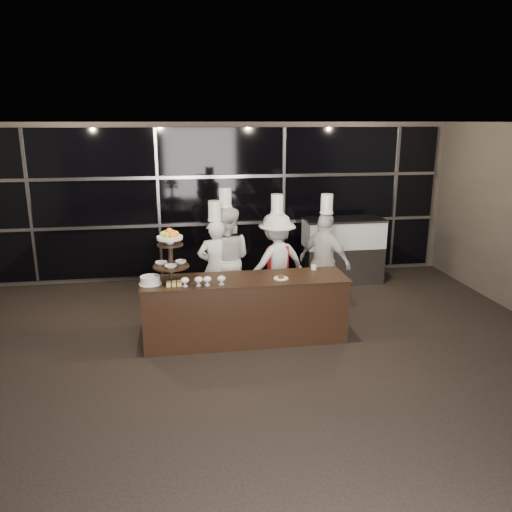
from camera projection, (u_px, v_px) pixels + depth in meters
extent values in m
plane|color=black|center=(268.00, 417.00, 5.26)|extent=(10.00, 10.00, 0.00)
plane|color=black|center=(270.00, 124.00, 4.47)|extent=(10.00, 10.00, 0.00)
plane|color=#473F38|center=(222.00, 202.00, 9.63)|extent=(9.00, 0.00, 9.00)
cube|color=black|center=(222.00, 202.00, 9.58)|extent=(8.60, 0.04, 2.80)
cube|color=#A5A5AA|center=(223.00, 223.00, 9.63)|extent=(8.60, 0.06, 0.06)
cube|color=#A5A5AA|center=(222.00, 177.00, 9.40)|extent=(8.60, 0.06, 0.06)
cube|color=#A5A5AA|center=(29.00, 208.00, 9.01)|extent=(0.05, 0.05, 2.80)
cube|color=#A5A5AA|center=(159.00, 204.00, 9.36)|extent=(0.05, 0.05, 2.80)
cube|color=#A5A5AA|center=(284.00, 201.00, 9.73)|extent=(0.05, 0.05, 2.80)
cube|color=#A5A5AA|center=(395.00, 198.00, 10.08)|extent=(0.05, 0.05, 2.80)
cube|color=black|center=(245.00, 310.00, 7.00)|extent=(2.80, 0.70, 0.90)
cube|color=black|center=(245.00, 279.00, 6.88)|extent=(2.84, 0.74, 0.03)
cylinder|color=black|center=(172.00, 281.00, 6.72)|extent=(0.24, 0.24, 0.03)
cylinder|color=black|center=(171.00, 257.00, 6.64)|extent=(0.06, 0.06, 0.70)
cylinder|color=black|center=(171.00, 266.00, 6.67)|extent=(0.48, 0.48, 0.02)
cylinder|color=black|center=(170.00, 245.00, 6.59)|extent=(0.34, 0.34, 0.02)
cylinder|color=white|center=(170.00, 241.00, 6.58)|extent=(0.10, 0.10, 0.06)
cylinder|color=white|center=(170.00, 238.00, 6.57)|extent=(0.34, 0.34, 0.04)
sphere|color=orange|center=(176.00, 234.00, 6.57)|extent=(0.09, 0.09, 0.09)
sphere|color=#5EAB2C|center=(173.00, 233.00, 6.63)|extent=(0.09, 0.09, 0.09)
sphere|color=orange|center=(167.00, 233.00, 6.61)|extent=(0.09, 0.09, 0.09)
sphere|color=yellow|center=(163.00, 234.00, 6.54)|extent=(0.09, 0.09, 0.09)
sphere|color=#80AF2D|center=(166.00, 236.00, 6.48)|extent=(0.09, 0.09, 0.09)
sphere|color=orange|center=(173.00, 235.00, 6.49)|extent=(0.09, 0.09, 0.09)
sphere|color=orange|center=(169.00, 231.00, 6.54)|extent=(0.09, 0.09, 0.09)
imported|color=white|center=(161.00, 263.00, 6.70)|extent=(0.16, 0.16, 0.04)
imported|color=white|center=(181.00, 262.00, 6.74)|extent=(0.15, 0.15, 0.05)
imported|color=white|center=(171.00, 266.00, 6.55)|extent=(0.16, 0.16, 0.04)
cylinder|color=silver|center=(185.00, 286.00, 6.54)|extent=(0.07, 0.07, 0.01)
cylinder|color=silver|center=(185.00, 284.00, 6.53)|extent=(0.02, 0.02, 0.05)
ellipsoid|color=silver|center=(185.00, 280.00, 6.52)|extent=(0.11, 0.11, 0.08)
ellipsoid|color=#2AC264|center=(185.00, 280.00, 6.52)|extent=(0.08, 0.08, 0.05)
cylinder|color=silver|center=(199.00, 285.00, 6.57)|extent=(0.07, 0.07, 0.01)
cylinder|color=silver|center=(199.00, 283.00, 6.56)|extent=(0.02, 0.02, 0.05)
ellipsoid|color=silver|center=(199.00, 280.00, 6.55)|extent=(0.11, 0.11, 0.08)
ellipsoid|color=red|center=(198.00, 279.00, 6.55)|extent=(0.08, 0.08, 0.05)
cylinder|color=silver|center=(207.00, 285.00, 6.59)|extent=(0.07, 0.07, 0.01)
cylinder|color=silver|center=(207.00, 283.00, 6.58)|extent=(0.02, 0.02, 0.05)
ellipsoid|color=silver|center=(207.00, 279.00, 6.57)|extent=(0.11, 0.11, 0.08)
ellipsoid|color=beige|center=(207.00, 279.00, 6.57)|extent=(0.08, 0.08, 0.05)
cylinder|color=silver|center=(222.00, 284.00, 6.62)|extent=(0.07, 0.07, 0.01)
cylinder|color=silver|center=(221.00, 282.00, 6.61)|extent=(0.02, 0.02, 0.05)
ellipsoid|color=silver|center=(221.00, 278.00, 6.59)|extent=(0.11, 0.11, 0.08)
ellipsoid|color=#4B2410|center=(221.00, 278.00, 6.59)|extent=(0.08, 0.08, 0.05)
cylinder|color=white|center=(150.00, 284.00, 6.64)|extent=(0.30, 0.30, 0.01)
cylinder|color=white|center=(150.00, 280.00, 6.62)|extent=(0.26, 0.26, 0.10)
cube|color=#D6C368|center=(169.00, 285.00, 6.52)|extent=(0.06, 0.06, 0.05)
cube|color=#D6C368|center=(174.00, 284.00, 6.53)|extent=(0.05, 0.06, 0.05)
cube|color=#D6C368|center=(179.00, 284.00, 6.55)|extent=(0.05, 0.06, 0.05)
cube|color=#D6C368|center=(169.00, 283.00, 6.59)|extent=(0.06, 0.06, 0.05)
cube|color=#D6C368|center=(174.00, 283.00, 6.60)|extent=(0.05, 0.06, 0.05)
cube|color=#D6C368|center=(179.00, 283.00, 6.61)|extent=(0.05, 0.06, 0.05)
cylinder|color=white|center=(281.00, 278.00, 6.86)|extent=(0.20, 0.20, 0.01)
cylinder|color=#4C2814|center=(281.00, 277.00, 6.85)|extent=(0.08, 0.08, 0.04)
cylinder|color=white|center=(314.00, 267.00, 7.27)|extent=(0.08, 0.08, 0.07)
cube|color=#A5A5AA|center=(342.00, 264.00, 9.61)|extent=(1.48, 0.63, 0.70)
cube|color=silver|center=(343.00, 234.00, 9.45)|extent=(1.48, 0.63, 0.50)
cube|color=#FFC67F|center=(343.00, 234.00, 9.45)|extent=(1.37, 0.53, 0.40)
cube|color=#A5A5AA|center=(344.00, 220.00, 9.38)|extent=(1.50, 0.65, 0.04)
imported|color=silver|center=(216.00, 268.00, 7.87)|extent=(0.57, 0.38, 1.54)
cylinder|color=white|center=(214.00, 210.00, 7.63)|extent=(0.19, 0.19, 0.30)
cylinder|color=white|center=(215.00, 220.00, 7.66)|extent=(0.21, 0.21, 0.03)
imported|color=silver|center=(226.00, 260.00, 8.02)|extent=(0.95, 0.80, 1.72)
cylinder|color=white|center=(225.00, 197.00, 7.75)|extent=(0.19, 0.19, 0.30)
cylinder|color=white|center=(225.00, 206.00, 7.79)|extent=(0.21, 0.21, 0.03)
imported|color=silver|center=(276.00, 263.00, 8.00)|extent=(1.20, 0.94, 1.62)
cylinder|color=white|center=(277.00, 204.00, 7.75)|extent=(0.19, 0.19, 0.30)
cylinder|color=white|center=(277.00, 213.00, 7.79)|extent=(0.21, 0.21, 0.03)
cube|color=#A20C11|center=(278.00, 265.00, 7.89)|extent=(0.34, 0.03, 0.61)
imported|color=silver|center=(325.00, 262.00, 8.07)|extent=(0.91, 0.98, 1.62)
cylinder|color=white|center=(327.00, 204.00, 7.81)|extent=(0.19, 0.19, 0.30)
cylinder|color=white|center=(326.00, 213.00, 7.85)|extent=(0.21, 0.21, 0.03)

